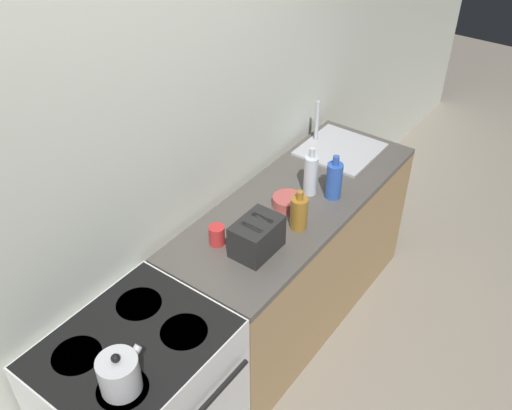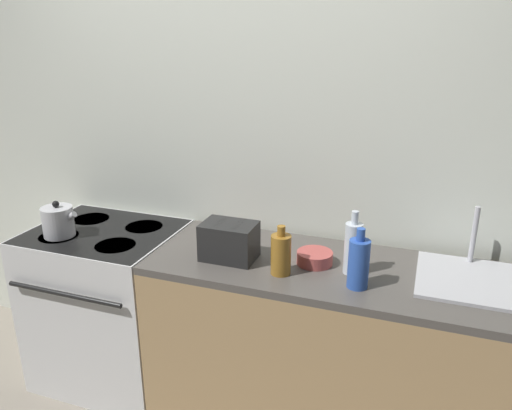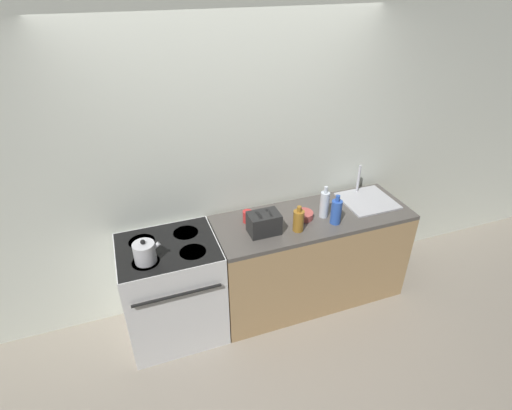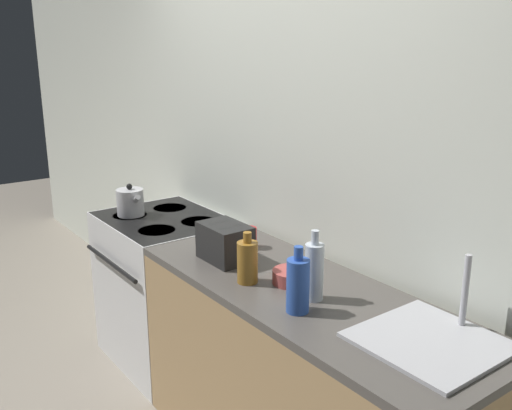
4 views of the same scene
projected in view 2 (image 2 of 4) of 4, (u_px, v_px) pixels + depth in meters
wall_back at (239, 152)px, 2.65m from camera, size 8.00×0.05×2.60m
stove at (110, 303)px, 2.80m from camera, size 0.77×0.67×0.90m
counter_block at (330, 351)px, 2.40m from camera, size 1.72×0.63×0.90m
kettle at (58, 221)px, 2.57m from camera, size 0.20×0.16×0.19m
toaster at (229, 241)px, 2.31m from camera, size 0.25×0.17×0.17m
sink_tray at (471, 278)px, 2.12m from camera, size 0.45×0.44×0.28m
bottle_amber at (281, 254)px, 2.16m from camera, size 0.09×0.09×0.22m
bottle_blue at (359, 263)px, 2.04m from camera, size 0.09×0.09×0.26m
bottle_clear at (353, 247)px, 2.16m from camera, size 0.08×0.08×0.29m
cup_red at (230, 231)px, 2.51m from camera, size 0.08×0.08×0.10m
bowl at (315, 258)px, 2.28m from camera, size 0.16×0.16×0.06m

